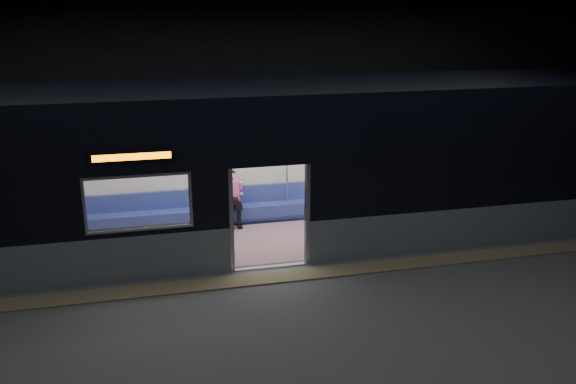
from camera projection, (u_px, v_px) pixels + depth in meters
name	position (u px, v px, depth m)	size (l,w,h in m)	color
station_floor	(282.00, 291.00, 10.92)	(24.00, 14.00, 0.01)	#47494C
station_envelope	(282.00, 86.00, 9.82)	(24.00, 14.00, 5.00)	black
tactile_strip	(276.00, 277.00, 11.43)	(22.80, 0.50, 0.03)	#8C7F59
metro_car	(255.00, 157.00, 12.73)	(18.00, 3.04, 3.35)	gray
passenger	(233.00, 194.00, 13.91)	(0.36, 0.61, 1.26)	black
handbag	(233.00, 201.00, 13.75)	(0.24, 0.21, 0.12)	black
transit_map	(442.00, 148.00, 15.16)	(0.98, 0.03, 0.64)	white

